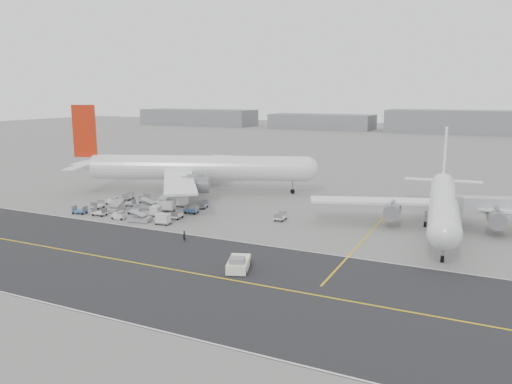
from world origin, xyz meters
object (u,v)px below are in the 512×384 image
at_px(airliner_a, 192,168).
at_px(jet_bridge, 502,207).
at_px(airliner_b, 443,202).
at_px(ground_crew_a, 184,236).
at_px(pushback_tug, 238,264).

relative_size(airliner_a, jet_bridge, 3.49).
bearing_deg(airliner_b, airliner_a, 165.48).
height_order(airliner_a, ground_crew_a, airliner_a).
distance_m(airliner_b, ground_crew_a, 46.57).
bearing_deg(ground_crew_a, airliner_a, 140.72).
bearing_deg(airliner_a, airliner_b, -120.33).
height_order(airliner_b, pushback_tug, airliner_b).
relative_size(airliner_a, airliner_b, 1.20).
relative_size(airliner_b, ground_crew_a, 26.93).
height_order(airliner_a, airliner_b, airliner_a).
bearing_deg(ground_crew_a, jet_bridge, 51.86).
bearing_deg(jet_bridge, ground_crew_a, -167.07).
xyz_separation_m(pushback_tug, jet_bridge, (32.94, 37.45, 3.56)).
xyz_separation_m(airliner_a, pushback_tug, (35.84, -44.45, -5.28)).
distance_m(airliner_a, pushback_tug, 57.34).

